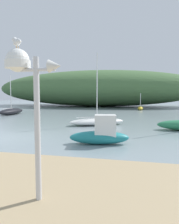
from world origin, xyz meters
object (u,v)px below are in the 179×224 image
at_px(mast_structure, 25,76).
at_px(sailboat_outer_mooring, 97,121).
at_px(sailboat_off_point, 140,108).
at_px(motorboat_mid_channel, 101,134).
at_px(seagull_on_radar, 17,42).
at_px(sailboat_near_shore, 11,111).

xyz_separation_m(mast_structure, sailboat_outer_mooring, (-0.74, 11.91, -2.48)).
bearing_deg(sailboat_off_point, motorboat_mid_channel, -95.66).
xyz_separation_m(seagull_on_radar, motorboat_mid_channel, (0.75, 5.89, -2.96)).
xyz_separation_m(sailboat_near_shore, motorboat_mid_channel, (12.59, -11.89, 0.13)).
height_order(mast_structure, sailboat_off_point, mast_structure).
distance_m(sailboat_near_shore, motorboat_mid_channel, 17.32).
bearing_deg(sailboat_off_point, mast_structure, -95.66).
distance_m(sailboat_off_point, sailboat_near_shore, 18.16).
distance_m(mast_structure, sailboat_off_point, 28.55).
xyz_separation_m(mast_structure, seagull_on_radar, (-0.17, 0.01, 0.69)).
bearing_deg(mast_structure, seagull_on_radar, 176.73).
height_order(mast_structure, sailboat_near_shore, sailboat_near_shore).
height_order(mast_structure, sailboat_outer_mooring, sailboat_outer_mooring).
distance_m(seagull_on_radar, sailboat_near_shore, 21.59).
distance_m(mast_structure, sailboat_near_shore, 21.60).
xyz_separation_m(sailboat_off_point, sailboat_outer_mooring, (-3.55, -16.39, 0.01)).
bearing_deg(motorboat_mid_channel, seagull_on_radar, -97.27).
bearing_deg(seagull_on_radar, sailboat_off_point, 84.00).
bearing_deg(sailboat_near_shore, motorboat_mid_channel, -43.37).
relative_size(sailboat_near_shore, motorboat_mid_channel, 1.54).
distance_m(mast_structure, motorboat_mid_channel, 6.35).
xyz_separation_m(seagull_on_radar, sailboat_outer_mooring, (-0.57, 11.90, -3.17)).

